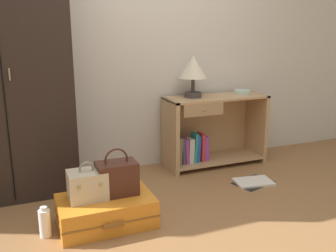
% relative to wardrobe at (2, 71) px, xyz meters
% --- Properties ---
extents(ground_plane, '(9.00, 9.00, 0.00)m').
position_rel_wardrobe_xyz_m(ground_plane, '(1.08, -1.20, -1.03)').
color(ground_plane, olive).
extents(back_wall, '(6.40, 0.10, 2.60)m').
position_rel_wardrobe_xyz_m(back_wall, '(1.08, 0.30, 0.27)').
color(back_wall, beige).
rests_on(back_wall, ground_plane).
extents(wardrobe, '(1.02, 0.47, 2.07)m').
position_rel_wardrobe_xyz_m(wardrobe, '(0.00, 0.00, 0.00)').
color(wardrobe, black).
rests_on(wardrobe, ground_plane).
extents(bookshelf, '(1.03, 0.40, 0.71)m').
position_rel_wardrobe_xyz_m(bookshelf, '(1.87, 0.04, -0.69)').
color(bookshelf, tan).
rests_on(bookshelf, ground_plane).
extents(table_lamp, '(0.28, 0.28, 0.40)m').
position_rel_wardrobe_xyz_m(table_lamp, '(1.68, 0.06, -0.06)').
color(table_lamp, '#3D3838').
rests_on(table_lamp, bookshelf).
extents(bowl, '(0.17, 0.17, 0.04)m').
position_rel_wardrobe_xyz_m(bowl, '(2.24, 0.05, -0.31)').
color(bowl, silver).
rests_on(bowl, bookshelf).
extents(suitcase_large, '(0.67, 0.44, 0.20)m').
position_rel_wardrobe_xyz_m(suitcase_large, '(0.59, -0.79, -0.93)').
color(suitcase_large, orange).
rests_on(suitcase_large, ground_plane).
extents(train_case, '(0.26, 0.21, 0.27)m').
position_rel_wardrobe_xyz_m(train_case, '(0.48, -0.76, -0.73)').
color(train_case, beige).
rests_on(train_case, suitcase_large).
extents(handbag, '(0.28, 0.18, 0.34)m').
position_rel_wardrobe_xyz_m(handbag, '(0.69, -0.76, -0.71)').
color(handbag, '#472319').
rests_on(handbag, suitcase_large).
extents(bottle, '(0.08, 0.08, 0.21)m').
position_rel_wardrobe_xyz_m(bottle, '(0.18, -0.80, -0.93)').
color(bottle, white).
rests_on(bottle, ground_plane).
extents(open_book_on_floor, '(0.40, 0.33, 0.02)m').
position_rel_wardrobe_xyz_m(open_book_on_floor, '(2.00, -0.56, -1.02)').
color(open_book_on_floor, white).
rests_on(open_book_on_floor, ground_plane).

